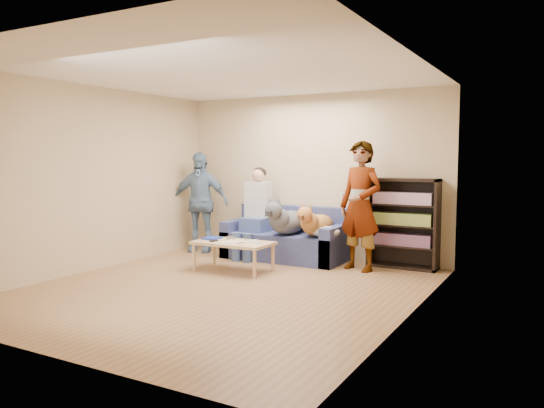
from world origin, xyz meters
The scene contains 27 objects.
ground centered at (0.00, 0.00, 0.00)m, with size 5.00×5.00×0.00m, color olive.
ceiling centered at (0.00, 0.00, 2.60)m, with size 5.00×5.00×0.00m, color white.
wall_back centered at (0.00, 2.50, 1.30)m, with size 4.50×4.50×0.00m, color tan.
wall_front centered at (0.00, -2.50, 1.30)m, with size 4.50×4.50×0.00m, color tan.
wall_left centered at (-2.25, 0.00, 1.30)m, with size 5.00×5.00×0.00m, color tan.
wall_right centered at (2.25, 0.00, 1.30)m, with size 5.00×5.00×0.00m, color tan.
blanket centered at (0.51, 1.89, 0.51)m, with size 0.46×0.39×0.16m, color #A4A4A9.
person_standing_right centered at (1.06, 1.86, 0.92)m, with size 0.67×0.44×1.83m, color gray.
person_standing_left centered at (-1.84, 1.98, 0.85)m, with size 0.99×0.41×1.69m, color #6988A8.
held_controller centered at (0.86, 1.66, 1.09)m, with size 0.04×0.12×0.03m, color silver.
notebook_blue centered at (-0.87, 0.98, 0.43)m, with size 0.20×0.26×0.03m, color navy.
papers centered at (-0.42, 0.83, 0.43)m, with size 0.26×0.20×0.01m, color white.
magazine centered at (-0.39, 0.85, 0.44)m, with size 0.22×0.17×0.01m, color beige.
camera_silver centered at (-0.59, 1.05, 0.45)m, with size 0.11×0.06×0.05m, color #B9B9BE.
controller_a centered at (-0.19, 1.03, 0.43)m, with size 0.04×0.13×0.03m, color white.
controller_b centered at (-0.11, 0.95, 0.43)m, with size 0.09×0.06×0.03m, color white.
headphone_cup_a centered at (-0.27, 0.91, 0.43)m, with size 0.07×0.07×0.02m, color white.
headphone_cup_b centered at (-0.27, 0.99, 0.43)m, with size 0.07×0.07×0.02m, color silver.
pen_orange centered at (-0.49, 0.77, 0.42)m, with size 0.01×0.01×0.14m, color orange.
pen_black centered at (-0.35, 1.11, 0.42)m, with size 0.01×0.01×0.14m, color black.
wallet centered at (-0.72, 0.81, 0.43)m, with size 0.07×0.12×0.01m, color black.
sofa centered at (-0.25, 2.10, 0.28)m, with size 1.90×0.85×0.82m.
person_seated centered at (-0.73, 1.97, 0.77)m, with size 0.40×0.73×1.47m.
dog_gray centered at (-0.13, 1.88, 0.64)m, with size 0.42×1.25×0.60m.
dog_tan centered at (0.34, 1.93, 0.62)m, with size 0.37×1.15×0.54m.
coffee_table centered at (-0.47, 0.93, 0.37)m, with size 1.10×0.60×0.42m.
bookshelf centered at (1.55, 2.33, 0.68)m, with size 1.00×0.34×1.30m.
Camera 1 is at (3.59, -5.25, 1.60)m, focal length 35.00 mm.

